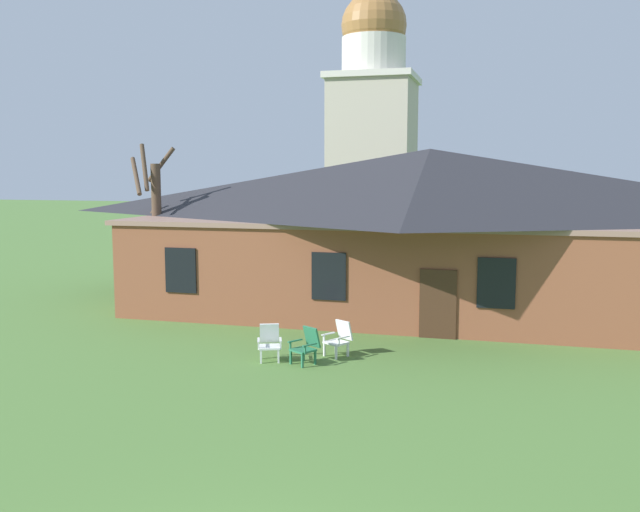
{
  "coord_description": "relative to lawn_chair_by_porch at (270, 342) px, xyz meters",
  "views": [
    {
      "loc": [
        2.69,
        -6.33,
        4.98
      ],
      "look_at": [
        -1.34,
        8.58,
        3.08
      ],
      "focal_mm": 38.35,
      "sensor_mm": 36.0,
      "label": 1
    }
  ],
  "objects": [
    {
      "name": "lawn_chair_by_porch",
      "position": [
        0.0,
        0.0,
        0.0
      ],
      "size": [
        0.77,
        0.82,
        0.96
      ],
      "color": "white",
      "rests_on": "ground"
    },
    {
      "name": "dome_tower",
      "position": [
        -1.87,
        24.32,
        6.91
      ],
      "size": [
        5.18,
        5.18,
        16.44
      ],
      "color": "#BCB29E",
      "rests_on": "ground"
    },
    {
      "name": "brick_building",
      "position": [
        3.25,
        8.59,
        2.47
      ],
      "size": [
        21.05,
        10.4,
        5.84
      ],
      "color": "brown",
      "rests_on": "ground"
    },
    {
      "name": "bare_tree_beside_building",
      "position": [
        -6.72,
        6.28,
        2.58
      ],
      "size": [
        1.64,
        1.83,
        6.04
      ],
      "color": "brown",
      "rests_on": "ground"
    },
    {
      "name": "lawn_chair_near_door",
      "position": [
        1.05,
        -0.08,
        0.0
      ],
      "size": [
        0.84,
        0.87,
        0.96
      ],
      "color": "#28704C",
      "rests_on": "ground"
    },
    {
      "name": "lawn_chair_left_end",
      "position": [
        1.7,
        0.9,
        0.0
      ],
      "size": [
        0.84,
        0.87,
        0.96
      ],
      "color": "white",
      "rests_on": "ground"
    }
  ]
}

